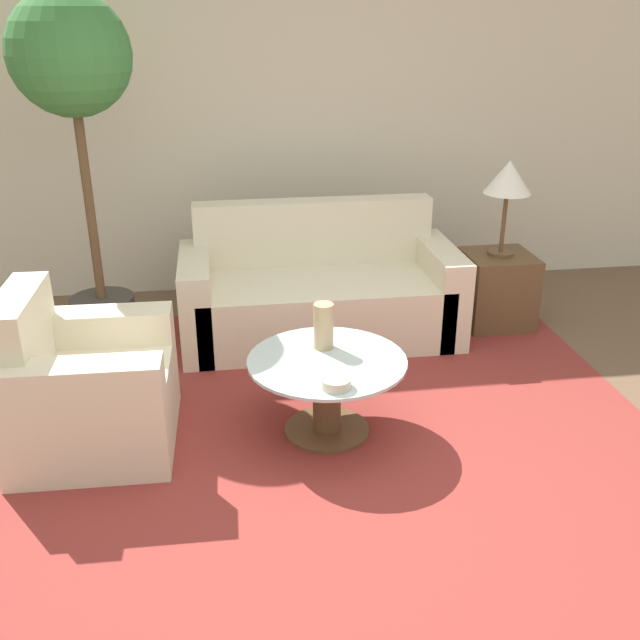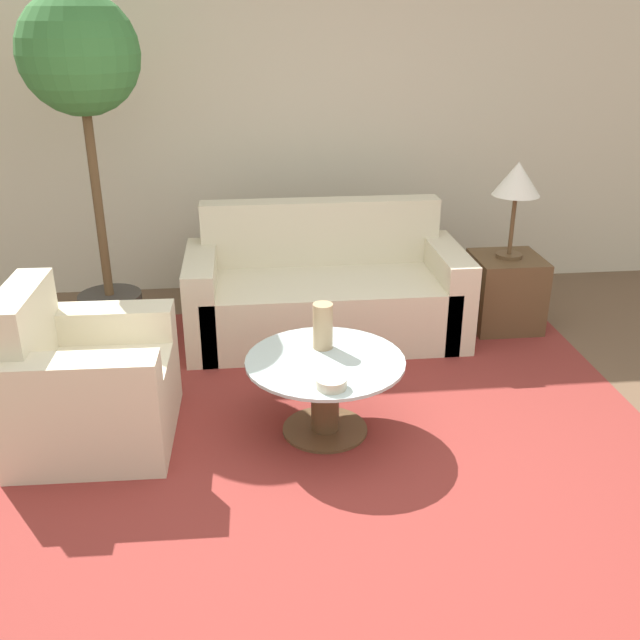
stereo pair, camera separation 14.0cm
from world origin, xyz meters
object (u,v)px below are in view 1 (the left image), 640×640
Objects in this scene: armchair at (83,393)px; vase at (324,326)px; coffee_table at (327,385)px; sofa_main at (319,293)px; potted_plant at (75,94)px; bowl at (336,383)px; table_lamp at (508,180)px.

armchair is 1.29m from vase.
armchair is 1.02× the size of coffee_table.
potted_plant reaches higher than sofa_main.
sofa_main reaches higher than coffee_table.
vase is at bearing -85.55° from armchair.
bowl is at bearing -105.51° from armchair.
sofa_main is 2.84× the size of table_lamp.
armchair reaches higher than coffee_table.
sofa_main is 1.49m from table_lamp.
vase is (-1.43, -1.12, -0.49)m from table_lamp.
armchair is 1.32m from bowl.
table_lamp is 1.88m from vase.
armchair is 1.87m from potted_plant.
bowl is (-0.15, -1.60, 0.17)m from sofa_main.
sofa_main is at bearing 83.59° from coffee_table.
armchair is (-1.40, -1.22, 0.00)m from sofa_main.
vase reaches higher than bowl.
armchair reaches higher than bowl.
sofa_main is 1.62m from bowl.
vase is (1.26, 0.07, 0.27)m from armchair.
potted_plant is 2.10m from vase.
coffee_table is 2.06m from table_lamp.
sofa_main is 1.99m from potted_plant.
coffee_table is at bearing -46.03° from potted_plant.
potted_plant is (-2.76, 0.11, 0.59)m from table_lamp.
potted_plant is at bearing 177.13° from sofa_main.
coffee_table is 1.27× the size of table_lamp.
sofa_main reaches higher than vase.
coffee_table is 2.34m from potted_plant.
table_lamp reaches higher than vase.
coffee_table is (-0.15, -1.30, -0.01)m from sofa_main.
bowl is (1.32, -1.68, -1.17)m from potted_plant.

